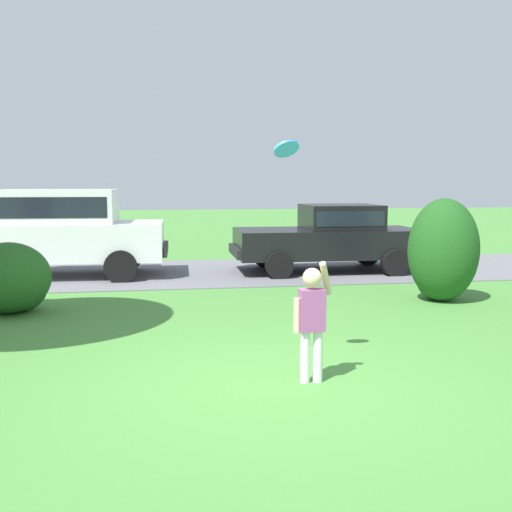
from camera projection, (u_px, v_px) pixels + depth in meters
name	position (u px, v px, depth m)	size (l,w,h in m)	color
ground_plane	(262.00, 384.00, 6.40)	(80.00, 80.00, 0.00)	#478438
driveway_strip	(203.00, 272.00, 14.20)	(28.00, 4.40, 0.02)	slate
shrub_near_tree	(11.00, 280.00, 9.84)	(1.33, 1.31, 1.14)	#286023
shrub_centre_left	(443.00, 254.00, 10.77)	(1.23, 1.17, 1.80)	#1E511C
parked_sedan	(331.00, 235.00, 14.28)	(4.42, 2.14, 1.56)	black
parked_suv	(59.00, 228.00, 13.41)	(4.76, 2.22, 1.92)	white
child_thrower	(312.00, 315.00, 6.38)	(0.45, 0.28, 1.29)	white
frisbee	(286.00, 149.00, 6.54)	(0.31, 0.25, 0.23)	#337FDB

